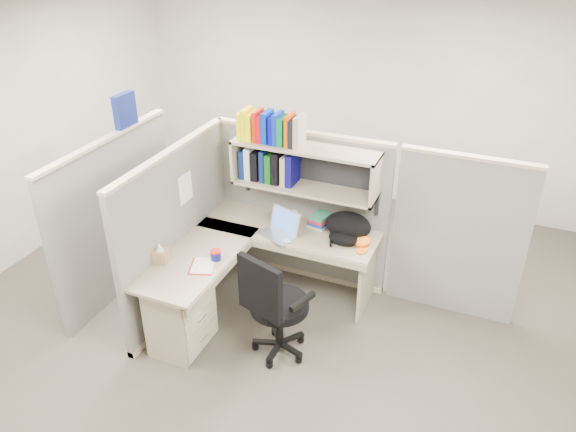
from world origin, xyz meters
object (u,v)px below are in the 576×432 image
at_px(laptop, 277,225).
at_px(backpack, 346,228).
at_px(snack_canister, 216,255).
at_px(desk, 211,292).
at_px(task_chair, 276,320).

relative_size(laptop, backpack, 0.80).
height_order(laptop, snack_canister, laptop).
bearing_deg(backpack, desk, -139.25).
distance_m(snack_canister, task_chair, 0.79).
relative_size(desk, backpack, 4.00).
xyz_separation_m(backpack, task_chair, (-0.31, -0.93, -0.48)).
bearing_deg(task_chair, laptop, 113.14).
bearing_deg(snack_canister, desk, -97.11).
bearing_deg(laptop, snack_canister, -100.09).
distance_m(desk, snack_canister, 0.36).
height_order(laptop, task_chair, task_chair).
relative_size(snack_canister, task_chair, 0.09).
height_order(backpack, snack_canister, backpack).
bearing_deg(snack_canister, laptop, 59.98).
bearing_deg(backpack, task_chair, -109.12).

